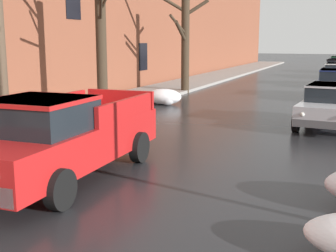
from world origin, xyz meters
The scene contains 9 objects.
left_sidewalk_slab centered at (-6.61, 18.00, 0.08)m, with size 3.16×80.00×0.15m, color gray.
brick_townhouse_facade centered at (-8.69, 17.99, 4.11)m, with size 0.63×80.00×8.22m.
snow_bank_near_corner_left centered at (-4.44, 7.61, 0.42)m, with size 1.96×1.11×0.89m.
snow_bank_along_right_kerb centered at (-4.48, 17.68, 0.34)m, with size 1.61×1.10×0.70m.
bare_tree_mid_block centered at (-5.23, 13.53, 2.95)m, with size 3.37×2.20×6.22m.
bare_tree_far_down_block centered at (-5.25, 22.21, 2.89)m, with size 2.99×2.23×5.53m.
pickup_truck_red_approaching_near_lane centered at (-2.20, 6.83, 0.88)m, with size 2.34×5.50×1.76m.
sedan_silver_parked_kerbside_close centered at (2.62, 14.85, 0.75)m, with size 2.06×3.98×1.42m.
sedan_darkblue_parked_kerbside_mid centered at (2.44, 22.80, 0.75)m, with size 1.96×4.07×1.42m.
Camera 1 is at (3.26, -0.54, 2.82)m, focal length 47.72 mm.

